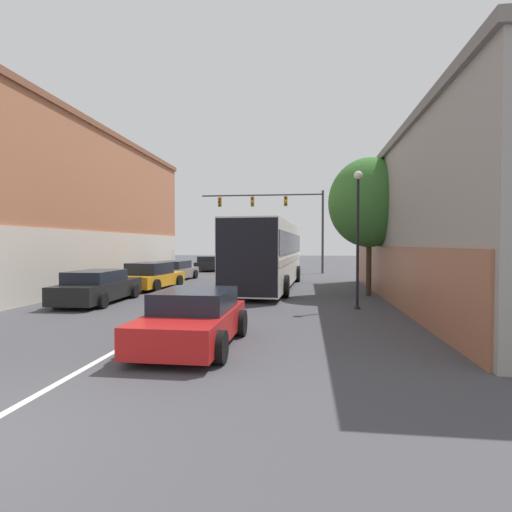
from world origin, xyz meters
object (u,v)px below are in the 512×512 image
object	(u,v)px
traffic_signal_gantry	(281,211)
street_lamp	(358,231)
bus	(269,252)
hatchback_foreground	(193,319)
parked_car_left_near	(98,287)
parked_car_left_mid	(176,271)
parked_car_left_distant	(151,276)
parked_car_left_far	(210,264)
street_tree_near	(369,203)

from	to	relation	value
traffic_signal_gantry	street_lamp	world-z (taller)	traffic_signal_gantry
bus	hatchback_foreground	size ratio (longest dim) A/B	3.12
parked_car_left_near	street_lamp	xyz separation A→B (m)	(10.10, -0.30, 2.18)
parked_car_left_mid	parked_car_left_distant	distance (m)	5.12
hatchback_foreground	parked_car_left_far	world-z (taller)	parked_car_left_far
parked_car_left_far	bus	bearing A→B (deg)	-153.68
parked_car_left_mid	hatchback_foreground	bearing A→B (deg)	-156.42
parked_car_left_near	traffic_signal_gantry	world-z (taller)	traffic_signal_gantry
parked_car_left_distant	traffic_signal_gantry	bearing A→B (deg)	-19.76
parked_car_left_far	traffic_signal_gantry	xyz separation A→B (m)	(6.39, -1.92, 4.40)
parked_car_left_distant	traffic_signal_gantry	world-z (taller)	traffic_signal_gantry
parked_car_left_near	street_lamp	world-z (taller)	street_lamp
bus	parked_car_left_far	size ratio (longest dim) A/B	3.09
parked_car_left_mid	parked_car_left_distant	size ratio (longest dim) A/B	0.99
parked_car_left_near	traffic_signal_gantry	size ratio (longest dim) A/B	0.47
bus	parked_car_left_mid	distance (m)	7.66
parked_car_left_near	street_tree_near	size ratio (longest dim) A/B	0.75
street_lamp	traffic_signal_gantry	bearing A→B (deg)	102.30
parked_car_left_mid	street_lamp	size ratio (longest dim) A/B	0.89
hatchback_foreground	parked_car_left_distant	bearing A→B (deg)	26.73
parked_car_left_far	parked_car_left_distant	distance (m)	14.39
parked_car_left_near	street_tree_near	distance (m)	12.18
parked_car_left_near	parked_car_left_far	world-z (taller)	parked_car_left_near
hatchback_foreground	parked_car_left_far	bearing A→B (deg)	13.49
parked_car_left_far	street_tree_near	xyz separation A→B (m)	(11.27, -15.89, 3.59)
hatchback_foreground	parked_car_left_far	xyz separation A→B (m)	(-5.88, 25.59, 0.01)
bus	traffic_signal_gantry	bearing A→B (deg)	3.06
hatchback_foreground	parked_car_left_far	size ratio (longest dim) A/B	0.99
parked_car_left_mid	parked_car_left_distant	bearing A→B (deg)	-171.90
bus	street_tree_near	world-z (taller)	street_tree_near
hatchback_foreground	street_tree_near	xyz separation A→B (m)	(5.38, 9.70, 3.60)
street_lamp	hatchback_foreground	bearing A→B (deg)	-127.06
bus	parked_car_left_far	world-z (taller)	bus
parked_car_left_near	parked_car_left_mid	world-z (taller)	parked_car_left_near
bus	street_tree_near	bearing A→B (deg)	-116.67
bus	parked_car_left_distant	bearing A→B (deg)	104.17
parked_car_left_mid	parked_car_left_far	world-z (taller)	parked_car_left_far
parked_car_left_far	parked_car_left_distant	xyz separation A→B (m)	(0.37, -14.39, 0.03)
parked_car_left_near	parked_car_left_mid	distance (m)	10.18
parked_car_left_near	street_tree_near	bearing A→B (deg)	-73.73
parked_car_left_near	street_lamp	distance (m)	10.33
parked_car_left_near	parked_car_left_distant	distance (m)	5.08
bus	parked_car_left_near	distance (m)	8.97
hatchback_foreground	parked_car_left_mid	distance (m)	17.35
traffic_signal_gantry	street_lamp	distance (m)	18.40
parked_car_left_distant	hatchback_foreground	bearing A→B (deg)	-147.80
parked_car_left_mid	street_lamp	bearing A→B (deg)	-131.80
bus	traffic_signal_gantry	distance (m)	11.67
hatchback_foreground	parked_car_left_mid	bearing A→B (deg)	20.45
parked_car_left_mid	parked_car_left_distant	world-z (taller)	parked_car_left_distant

